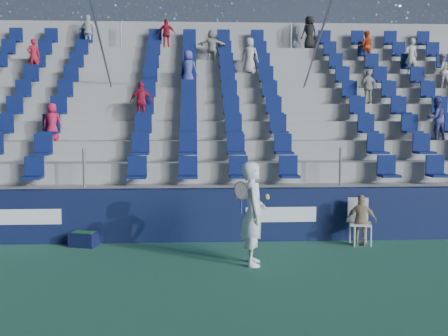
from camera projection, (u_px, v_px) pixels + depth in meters
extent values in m
plane|color=#2C684F|center=(221.00, 281.00, 9.67)|extent=(70.00, 70.00, 0.00)
cube|color=#10183C|center=(214.00, 215.00, 12.75)|extent=(24.00, 0.30, 1.20)
cube|color=white|center=(281.00, 215.00, 12.66)|extent=(1.60, 0.02, 0.34)
cube|color=gray|center=(214.00, 211.00, 13.32)|extent=(24.00, 0.85, 1.20)
cube|color=gray|center=(212.00, 195.00, 14.14)|extent=(24.00, 0.85, 1.70)
cube|color=gray|center=(211.00, 182.00, 14.96)|extent=(24.00, 0.85, 2.20)
cube|color=gray|center=(210.00, 169.00, 15.79)|extent=(24.00, 0.85, 2.70)
cube|color=gray|center=(210.00, 158.00, 16.61)|extent=(24.00, 0.85, 3.20)
cube|color=gray|center=(209.00, 148.00, 17.43)|extent=(24.00, 0.85, 3.70)
cube|color=gray|center=(208.00, 139.00, 18.26)|extent=(24.00, 0.85, 4.20)
cube|color=gray|center=(207.00, 131.00, 19.08)|extent=(24.00, 0.85, 4.70)
cube|color=gray|center=(207.00, 123.00, 19.90)|extent=(24.00, 0.85, 5.20)
cube|color=gray|center=(206.00, 109.00, 20.53)|extent=(24.00, 0.50, 6.20)
cube|color=#0D194F|center=(213.00, 171.00, 13.23)|extent=(16.05, 0.50, 0.70)
cube|color=#0D194F|center=(212.00, 148.00, 14.03)|extent=(16.05, 0.50, 0.70)
cube|color=#0D194F|center=(211.00, 127.00, 14.83)|extent=(16.05, 0.50, 0.70)
cube|color=#0D194F|center=(210.00, 109.00, 15.63)|extent=(16.05, 0.50, 0.70)
cube|color=#0D194F|center=(209.00, 92.00, 16.43)|extent=(16.05, 0.50, 0.70)
cube|color=#0D194F|center=(209.00, 77.00, 17.23)|extent=(16.05, 0.50, 0.70)
cube|color=#0D194F|center=(208.00, 63.00, 18.03)|extent=(16.05, 0.50, 0.70)
cube|color=#0D194F|center=(207.00, 50.00, 18.84)|extent=(16.05, 0.50, 0.70)
cube|color=#0D194F|center=(207.00, 39.00, 19.64)|extent=(16.05, 0.50, 0.70)
cylinder|color=gray|center=(106.00, 64.00, 16.20)|extent=(0.06, 7.68, 4.55)
cylinder|color=gray|center=(311.00, 65.00, 16.52)|extent=(0.06, 7.68, 4.55)
imported|color=silver|center=(88.00, 31.00, 19.35)|extent=(0.72, 0.47, 1.13)
imported|color=#AD1729|center=(34.00, 56.00, 17.68)|extent=(0.44, 0.34, 1.08)
imported|color=beige|center=(411.00, 57.00, 18.32)|extent=(0.46, 0.32, 1.18)
imported|color=#BBB6A8|center=(442.00, 71.00, 17.55)|extent=(0.63, 0.54, 1.10)
imported|color=#444895|center=(188.00, 69.00, 17.13)|extent=(0.65, 0.52, 1.15)
imported|color=#BBB3A8|center=(368.00, 87.00, 16.62)|extent=(0.62, 0.35, 1.00)
imported|color=black|center=(309.00, 33.00, 19.76)|extent=(0.66, 0.54, 1.17)
imported|color=#BF1940|center=(52.00, 122.00, 14.55)|extent=(0.50, 0.34, 0.98)
imported|color=#B31736|center=(141.00, 102.00, 15.47)|extent=(0.68, 0.38, 1.09)
imported|color=#B8B1A5|center=(250.00, 56.00, 18.04)|extent=(0.65, 0.52, 1.16)
imported|color=#3B3E82|center=(436.00, 119.00, 15.08)|extent=(0.65, 0.56, 1.14)
imported|color=#AD172C|center=(167.00, 34.00, 19.50)|extent=(0.61, 0.27, 1.02)
imported|color=#B8B6A6|center=(212.00, 45.00, 18.78)|extent=(0.97, 0.34, 1.03)
imported|color=#CE4118|center=(366.00, 46.00, 19.06)|extent=(0.59, 0.51, 1.04)
imported|color=white|center=(253.00, 214.00, 10.64)|extent=(0.51, 0.74, 1.98)
cylinder|color=navy|center=(241.00, 207.00, 10.36)|extent=(0.03, 0.03, 0.28)
torus|color=black|center=(241.00, 191.00, 10.33)|extent=(0.30, 0.17, 0.28)
plane|color=#262626|center=(241.00, 191.00, 10.33)|extent=(0.30, 0.16, 0.29)
sphere|color=#D4EA36|center=(268.00, 198.00, 10.42)|extent=(0.07, 0.07, 0.07)
sphere|color=#D4EA36|center=(267.00, 196.00, 10.48)|extent=(0.07, 0.07, 0.07)
cube|color=white|center=(361.00, 224.00, 12.33)|extent=(0.54, 0.54, 0.04)
cube|color=white|center=(358.00, 210.00, 12.52)|extent=(0.45, 0.15, 0.56)
cylinder|color=white|center=(355.00, 237.00, 12.16)|extent=(0.03, 0.03, 0.45)
cylinder|color=white|center=(371.00, 237.00, 12.18)|extent=(0.03, 0.03, 0.45)
cylinder|color=white|center=(350.00, 233.00, 12.52)|extent=(0.03, 0.03, 0.45)
cylinder|color=white|center=(366.00, 233.00, 12.54)|extent=(0.03, 0.03, 0.45)
imported|color=tan|center=(361.00, 220.00, 12.27)|extent=(0.69, 0.35, 1.12)
cube|color=black|center=(84.00, 239.00, 12.24)|extent=(0.66, 0.53, 0.31)
cube|color=#1E662D|center=(84.00, 236.00, 12.23)|extent=(0.53, 0.40, 0.19)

